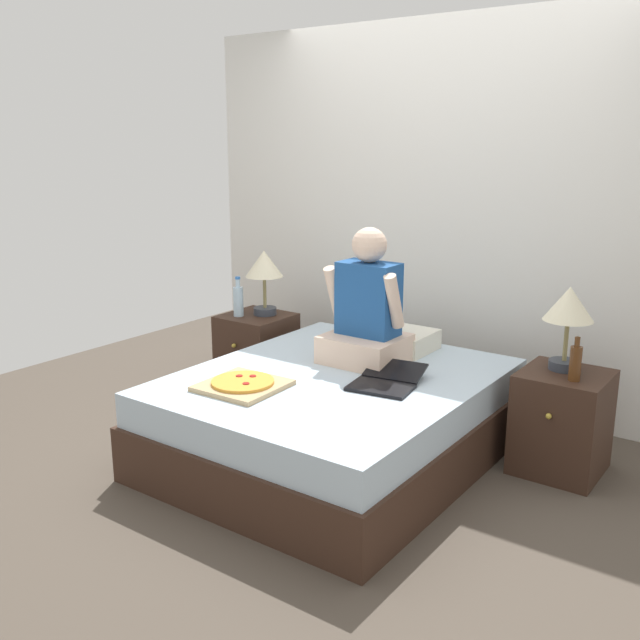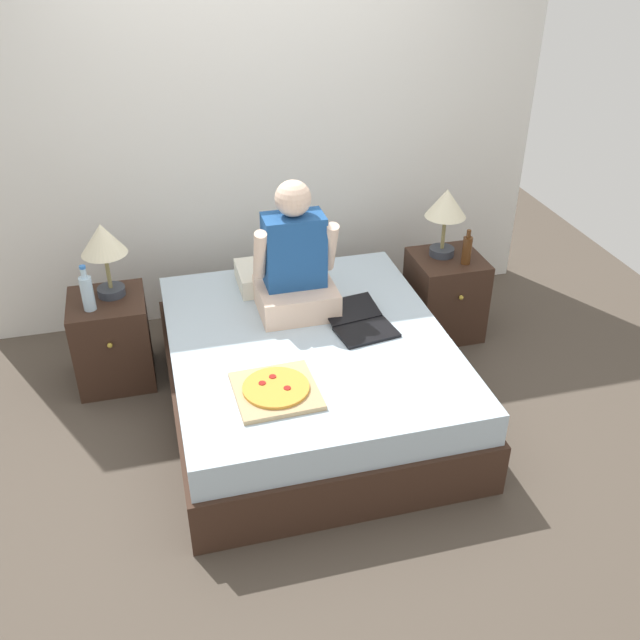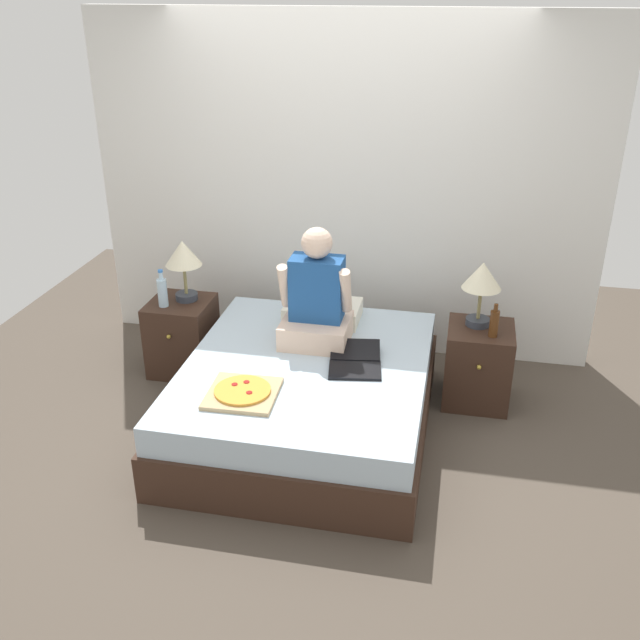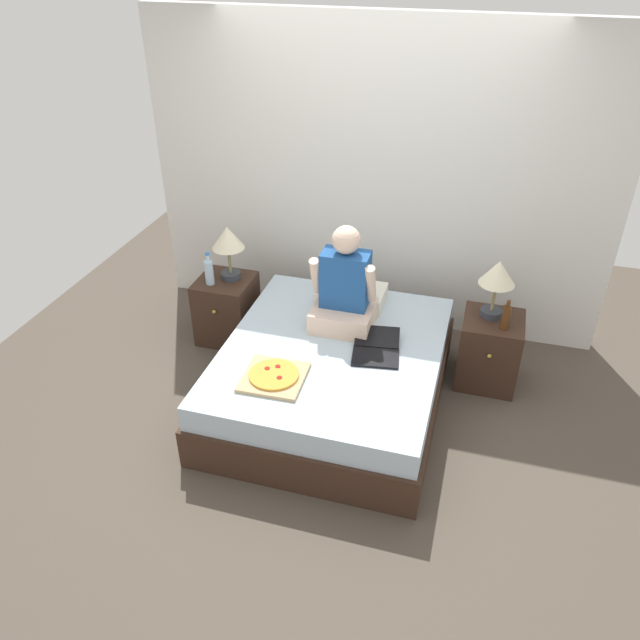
{
  "view_description": "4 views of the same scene",
  "coord_description": "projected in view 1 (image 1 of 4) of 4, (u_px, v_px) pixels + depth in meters",
  "views": [
    {
      "loc": [
        2.1,
        -3.06,
        1.75
      ],
      "look_at": [
        -0.08,
        -0.03,
        0.79
      ],
      "focal_mm": 40.0,
      "sensor_mm": 36.0,
      "label": 1
    },
    {
      "loc": [
        -0.77,
        -3.19,
        2.62
      ],
      "look_at": [
        0.0,
        -0.24,
        0.74
      ],
      "focal_mm": 40.0,
      "sensor_mm": 36.0,
      "label": 2
    },
    {
      "loc": [
        0.88,
        -3.81,
        2.67
      ],
      "look_at": [
        0.09,
        -0.0,
        0.8
      ],
      "focal_mm": 40.0,
      "sensor_mm": 36.0,
      "label": 3
    },
    {
      "loc": [
        0.91,
        -3.46,
        3.02
      ],
      "look_at": [
        -0.1,
        0.02,
        0.68
      ],
      "focal_mm": 35.0,
      "sensor_mm": 36.0,
      "label": 4
    }
  ],
  "objects": [
    {
      "name": "person_seated",
      "position": [
        366.0,
        313.0,
        4.09
      ],
      "size": [
        0.47,
        0.4,
        0.78
      ],
      "color": "beige",
      "rests_on": "bed"
    },
    {
      "name": "laptop",
      "position": [
        385.0,
        382.0,
        3.74
      ],
      "size": [
        0.38,
        0.46,
        0.07
      ],
      "color": "black",
      "rests_on": "bed"
    },
    {
      "name": "wall_back",
      "position": [
        446.0,
        216.0,
        4.73
      ],
      "size": [
        3.79,
        0.12,
        2.5
      ],
      "primitive_type": "cube",
      "color": "silver",
      "rests_on": "ground"
    },
    {
      "name": "nightstand_left",
      "position": [
        257.0,
        353.0,
        5.02
      ],
      "size": [
        0.44,
        0.47,
        0.55
      ],
      "color": "#382319",
      "rests_on": "ground"
    },
    {
      "name": "lamp_on_right_nightstand",
      "position": [
        569.0,
        310.0,
        3.71
      ],
      "size": [
        0.26,
        0.26,
        0.45
      ],
      "color": "#333842",
      "rests_on": "nightstand_right"
    },
    {
      "name": "pillow",
      "position": [
        391.0,
        338.0,
        4.41
      ],
      "size": [
        0.52,
        0.34,
        0.12
      ],
      "primitive_type": "cube",
      "color": "silver",
      "rests_on": "bed"
    },
    {
      "name": "water_bottle",
      "position": [
        238.0,
        300.0,
        4.9
      ],
      "size": [
        0.07,
        0.07,
        0.28
      ],
      "color": "silver",
      "rests_on": "nightstand_left"
    },
    {
      "name": "pizza_box",
      "position": [
        243.0,
        384.0,
        3.71
      ],
      "size": [
        0.41,
        0.41,
        0.05
      ],
      "color": "tan",
      "rests_on": "bed"
    },
    {
      "name": "bed",
      "position": [
        335.0,
        417.0,
        3.97
      ],
      "size": [
        1.55,
        1.85,
        0.49
      ],
      "color": "#382319",
      "rests_on": "ground"
    },
    {
      "name": "beer_bottle",
      "position": [
        575.0,
        363.0,
        3.6
      ],
      "size": [
        0.06,
        0.06,
        0.23
      ],
      "color": "#512D14",
      "rests_on": "nightstand_right"
    },
    {
      "name": "ground_plane",
      "position": [
        335.0,
        457.0,
        4.03
      ],
      "size": [
        5.79,
        5.79,
        0.0
      ],
      "primitive_type": "plane",
      "color": "#4C4238"
    },
    {
      "name": "lamp_on_left_nightstand",
      "position": [
        264.0,
        268.0,
        4.89
      ],
      "size": [
        0.26,
        0.26,
        0.45
      ],
      "color": "#333842",
      "rests_on": "nightstand_left"
    },
    {
      "name": "nightstand_right",
      "position": [
        562.0,
        422.0,
        3.81
      ],
      "size": [
        0.44,
        0.47,
        0.55
      ],
      "color": "#382319",
      "rests_on": "ground"
    }
  ]
}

